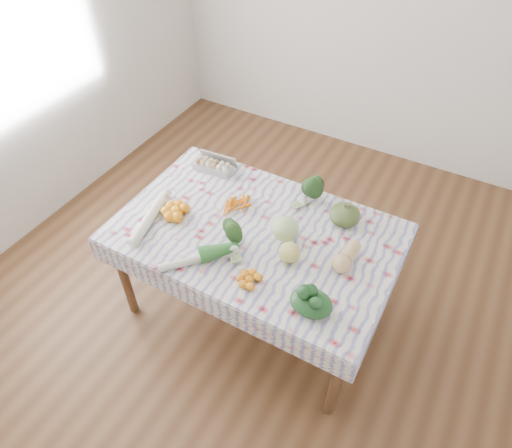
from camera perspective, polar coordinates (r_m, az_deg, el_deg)
name	(u,v)px	position (r m, az deg, el deg)	size (l,w,h in m)	color
ground	(256,306)	(3.29, 0.00, -10.23)	(4.50, 4.50, 0.00)	#51321B
wall_back	(392,2)	(4.22, 16.69, 25.09)	(4.00, 0.04, 2.80)	silver
dining_table	(256,241)	(2.77, 0.00, -2.09)	(1.60, 1.00, 0.75)	brown
tablecloth	(256,232)	(2.71, 0.00, -0.96)	(1.66, 1.06, 0.01)	silver
egg_carton	(213,167)	(3.13, -5.42, 7.15)	(0.27, 0.11, 0.07)	#9E9E99
carrot_bunch	(237,208)	(2.83, -2.39, 1.99)	(0.19, 0.17, 0.03)	orange
kale_bunch	(308,193)	(2.87, 6.51, 3.88)	(0.17, 0.15, 0.15)	#1B3C15
kabocha_squash	(345,215)	(2.77, 11.05, 1.15)	(0.19, 0.19, 0.12)	#455929
cabbage	(286,229)	(2.62, 3.72, -0.61)	(0.15, 0.15, 0.15)	#A4C37B
butternut_squash	(346,256)	(2.55, 11.23, -3.94)	(0.10, 0.22, 0.10)	tan
orange_cluster	(176,211)	(2.82, -9.98, 1.60)	(0.22, 0.22, 0.07)	orange
broccoli	(231,242)	(2.57, -3.14, -2.21)	(0.17, 0.17, 0.12)	#204418
mandarin_cluster	(250,279)	(2.44, -0.81, -6.88)	(0.16, 0.16, 0.05)	orange
grapefruit	(290,253)	(2.52, 4.21, -3.58)	(0.12, 0.12, 0.12)	#C7BC5F
spinach_bag	(311,303)	(2.33, 6.91, -9.74)	(0.22, 0.18, 0.10)	#133516
daikon	(148,220)	(2.81, -13.30, 0.50)	(0.06, 0.06, 0.44)	silver
leek	(198,259)	(2.55, -7.25, -4.35)	(0.05, 0.05, 0.45)	beige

